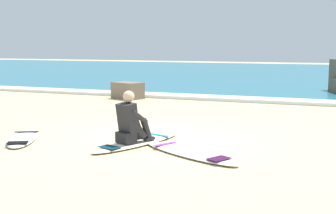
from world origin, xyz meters
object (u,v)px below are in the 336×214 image
object	(u,v)px
surfboard_main	(138,142)
surfer_seated	(131,122)
shoreline_rock	(128,90)
surfboard_spare_near	(23,138)
surfboard_spare_far	(188,152)

from	to	relation	value
surfboard_main	surfer_seated	xyz separation A→B (m)	(-0.04, -0.18, 0.40)
surfboard_main	shoreline_rock	xyz separation A→B (m)	(-3.40, 6.30, 0.25)
surfer_seated	surfboard_spare_near	bearing A→B (deg)	-171.06
surfboard_spare_far	surfboard_main	bearing A→B (deg)	160.39
surfboard_spare_far	shoreline_rock	bearing A→B (deg)	124.13
surfboard_spare_near	surfer_seated	bearing A→B (deg)	8.94
surfboard_main	surfer_seated	world-z (taller)	surfer_seated
surfer_seated	surfboard_spare_near	size ratio (longest dim) A/B	0.54
surfboard_main	shoreline_rock	distance (m)	7.16
surfer_seated	surfboard_spare_near	distance (m)	2.24
surfboard_spare_far	shoreline_rock	size ratio (longest dim) A/B	2.16
surfer_seated	surfboard_spare_near	xyz separation A→B (m)	(-2.18, -0.34, -0.40)
surfboard_spare_near	surfboard_main	bearing A→B (deg)	13.19
surfboard_main	surfboard_spare_far	distance (m)	1.22
surfboard_main	surfboard_spare_near	bearing A→B (deg)	-166.81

